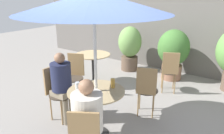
% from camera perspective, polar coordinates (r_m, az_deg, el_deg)
% --- Properties ---
extents(storefront_wall, '(10.00, 0.06, 3.00)m').
position_cam_1_polar(storefront_wall, '(5.96, 19.43, 12.20)').
color(storefront_wall, slate).
rests_on(storefront_wall, ground_plane).
extents(cafe_table_near, '(0.84, 0.84, 0.74)m').
position_cam_1_polar(cafe_table_near, '(3.25, -4.11, -8.34)').
color(cafe_table_near, black).
rests_on(cafe_table_near, ground_plane).
extents(cafe_table_far, '(0.81, 0.81, 0.74)m').
position_cam_1_polar(cafe_table_far, '(5.10, -5.01, 1.80)').
color(cafe_table_far, black).
rests_on(cafe_table_far, ground_plane).
extents(bistro_chair_0, '(0.40, 0.40, 0.93)m').
position_cam_1_polar(bistro_chair_0, '(3.81, -14.29, -5.40)').
color(bistro_chair_0, '#42382D').
rests_on(bistro_chair_0, ground_plane).
extents(bistro_chair_2, '(0.43, 0.44, 0.93)m').
position_cam_1_polar(bistro_chair_2, '(3.77, 9.01, -5.27)').
color(bistro_chair_2, '#42382D').
rests_on(bistro_chair_2, ground_plane).
extents(bistro_chair_3, '(0.43, 0.44, 0.93)m').
position_cam_1_polar(bistro_chair_3, '(4.78, 14.87, -0.43)').
color(bistro_chair_3, '#42382D').
rests_on(bistro_chair_3, ground_plane).
extents(bistro_chair_4, '(0.43, 0.44, 0.93)m').
position_cam_1_polar(bistro_chair_4, '(4.48, -9.66, -1.36)').
color(bistro_chair_4, '#42382D').
rests_on(bistro_chair_4, ground_plane).
extents(seated_person_0, '(0.34, 0.33, 1.20)m').
position_cam_1_polar(seated_person_0, '(3.65, -12.91, -3.71)').
color(seated_person_0, gray).
rests_on(seated_person_0, ground_plane).
extents(seated_person_1, '(0.44, 0.45, 1.20)m').
position_cam_1_polar(seated_person_1, '(2.60, -6.35, -13.15)').
color(seated_person_1, '#42475B').
rests_on(seated_person_1, ground_plane).
extents(beer_glass_0, '(0.06, 0.06, 0.14)m').
position_cam_1_polar(beer_glass_0, '(3.16, -8.97, -5.16)').
color(beer_glass_0, silver).
rests_on(beer_glass_0, cafe_table_near).
extents(beer_glass_1, '(0.06, 0.06, 0.14)m').
position_cam_1_polar(beer_glass_1, '(3.25, 0.19, -4.24)').
color(beer_glass_1, '#B28433').
rests_on(beer_glass_1, cafe_table_near).
extents(potted_plant_0, '(0.64, 0.64, 1.23)m').
position_cam_1_polar(potted_plant_0, '(6.06, 4.67, 5.49)').
color(potted_plant_0, brown).
rests_on(potted_plant_0, ground_plane).
extents(potted_plant_1, '(0.77, 0.77, 1.25)m').
position_cam_1_polar(potted_plant_1, '(5.59, 15.70, 4.00)').
color(potted_plant_1, '#93664C').
rests_on(potted_plant_1, ground_plane).
extents(umbrella, '(2.02, 2.02, 2.11)m').
position_cam_1_polar(umbrella, '(2.90, -4.76, 16.45)').
color(umbrella, silver).
rests_on(umbrella, ground_plane).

